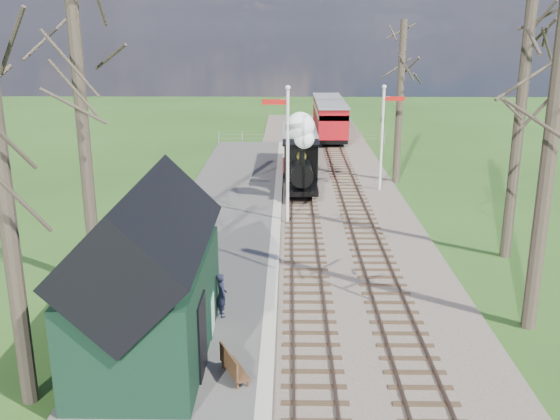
{
  "coord_description": "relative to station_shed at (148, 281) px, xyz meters",
  "views": [
    {
      "loc": [
        -0.64,
        -10.93,
        8.58
      ],
      "look_at": [
        -0.99,
        12.82,
        1.6
      ],
      "focal_mm": 40.0,
      "sensor_mm": 36.0,
      "label": 1
    }
  ],
  "objects": [
    {
      "name": "platform",
      "position": [
        0.8,
        10.0,
        -2.17
      ],
      "size": [
        5.0,
        44.0,
        0.2
      ],
      "primitive_type": "cube",
      "color": "#474442",
      "rests_on": "ground"
    },
    {
      "name": "semaphore_near",
      "position": [
        3.53,
        12.0,
        1.35
      ],
      "size": [
        1.22,
        0.24,
        6.22
      ],
      "color": "silver",
      "rests_on": "ground"
    },
    {
      "name": "station_shed",
      "position": [
        0.0,
        0.0,
        0.0
      ],
      "size": [
        3.25,
        6.3,
        4.78
      ],
      "color": "black",
      "rests_on": "platform"
    },
    {
      "name": "red_carriage_b",
      "position": [
        6.9,
        38.15,
        -0.62
      ],
      "size": [
        2.31,
        5.72,
        2.43
      ],
      "color": "black",
      "rests_on": "ground"
    },
    {
      "name": "locomotive",
      "position": [
        4.29,
        16.71,
        -0.21
      ],
      "size": [
        1.78,
        4.15,
        4.45
      ],
      "color": "black",
      "rests_on": "ground"
    },
    {
      "name": "red_carriage_a",
      "position": [
        6.9,
        32.65,
        -0.62
      ],
      "size": [
        2.31,
        5.72,
        2.43
      ],
      "color": "black",
      "rests_on": "ground"
    },
    {
      "name": "coach",
      "position": [
        4.3,
        22.77,
        -0.76
      ],
      "size": [
        2.08,
        7.12,
        2.19
      ],
      "color": "black",
      "rests_on": "ground"
    },
    {
      "name": "person",
      "position": [
        1.65,
        2.21,
        -1.39
      ],
      "size": [
        0.47,
        0.58,
        1.36
      ],
      "primitive_type": "imported",
      "rotation": [
        0.0,
        0.0,
        1.91
      ],
      "color": "#1B1D31",
      "rests_on": "platform"
    },
    {
      "name": "ballast_bed",
      "position": [
        5.6,
        18.0,
        -2.22
      ],
      "size": [
        8.0,
        60.0,
        0.1
      ],
      "primitive_type": "cube",
      "color": "brown",
      "rests_on": "ground"
    },
    {
      "name": "distant_hills",
      "position": [
        5.7,
        60.38,
        -18.47
      ],
      "size": [
        114.4,
        48.0,
        22.02
      ],
      "color": "#385B23",
      "rests_on": "ground"
    },
    {
      "name": "semaphore_far",
      "position": [
        8.67,
        18.0,
        1.08
      ],
      "size": [
        1.22,
        0.24,
        5.72
      ],
      "color": "silver",
      "rests_on": "ground"
    },
    {
      "name": "sign_board",
      "position": [
        1.48,
        1.08,
        -1.45
      ],
      "size": [
        0.13,
        0.85,
        1.24
      ],
      "color": "#0D402A",
      "rests_on": "platform"
    },
    {
      "name": "coping_strip",
      "position": [
        3.1,
        10.0,
        -2.16
      ],
      "size": [
        0.4,
        44.0,
        0.21
      ],
      "primitive_type": "cube",
      "color": "#B2AD9E",
      "rests_on": "ground"
    },
    {
      "name": "track_far",
      "position": [
        6.9,
        18.0,
        -2.17
      ],
      "size": [
        1.6,
        60.0,
        0.15
      ],
      "color": "brown",
      "rests_on": "ground"
    },
    {
      "name": "bench",
      "position": [
        2.26,
        -1.23,
        -1.73
      ],
      "size": [
        0.85,
        1.29,
        0.72
      ],
      "color": "#482E1A",
      "rests_on": "platform"
    },
    {
      "name": "track_near",
      "position": [
        4.3,
        18.0,
        -2.17
      ],
      "size": [
        1.6,
        60.0,
        0.15
      ],
      "color": "brown",
      "rests_on": "ground"
    },
    {
      "name": "bare_trees",
      "position": [
        5.63,
        6.1,
        2.94
      ],
      "size": [
        15.51,
        22.39,
        12.0
      ],
      "color": "#382D23",
      "rests_on": "ground"
    },
    {
      "name": "fence_line",
      "position": [
        4.6,
        32.0,
        -1.72
      ],
      "size": [
        12.6,
        0.08,
        1.0
      ],
      "color": "slate",
      "rests_on": "ground"
    }
  ]
}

